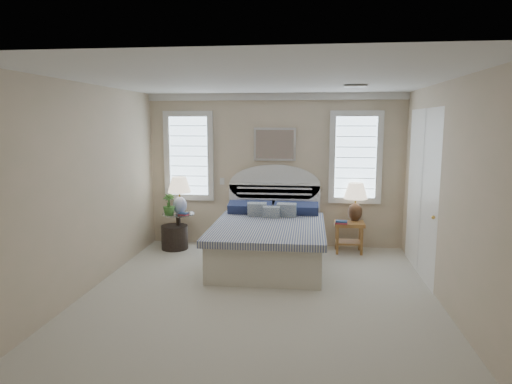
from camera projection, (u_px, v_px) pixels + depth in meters
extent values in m
cube|color=#B7B19D|center=(259.00, 296.00, 5.84)|extent=(4.50, 5.00, 0.01)
cube|color=silver|center=(259.00, 80.00, 5.43)|extent=(4.50, 5.00, 0.01)
cube|color=beige|center=(275.00, 171.00, 8.09)|extent=(4.50, 0.02, 2.70)
cube|color=beige|center=(87.00, 189.00, 5.90)|extent=(0.02, 5.00, 2.70)
cube|color=beige|center=(448.00, 195.00, 5.38)|extent=(0.02, 5.00, 2.70)
cube|color=silver|center=(275.00, 97.00, 7.86)|extent=(4.50, 0.08, 0.12)
cube|color=#B2B2B2|center=(355.00, 86.00, 6.08)|extent=(0.30, 0.20, 0.02)
cube|color=silver|center=(222.00, 181.00, 8.22)|extent=(0.08, 0.01, 0.12)
cube|color=silver|center=(189.00, 156.00, 8.22)|extent=(0.90, 0.06, 1.60)
cube|color=silver|center=(355.00, 157.00, 7.87)|extent=(0.90, 0.06, 1.60)
cube|color=silver|center=(275.00, 144.00, 7.98)|extent=(0.74, 0.04, 0.58)
cube|color=white|center=(422.00, 192.00, 6.58)|extent=(0.02, 1.80, 2.40)
cube|color=silver|center=(268.00, 247.00, 7.11)|extent=(1.60, 2.10, 0.55)
cube|color=navy|center=(268.00, 228.00, 7.01)|extent=(1.72, 2.15, 0.10)
cube|color=silver|center=(274.00, 216.00, 8.16)|extent=(1.62, 0.08, 1.10)
cube|color=#1F244D|center=(250.00, 208.00, 7.90)|extent=(0.75, 0.31, 0.23)
cube|color=#1F244D|center=(296.00, 209.00, 7.81)|extent=(0.75, 0.31, 0.23)
cube|color=#344D75|center=(257.00, 212.00, 7.66)|extent=(0.33, 0.20, 0.34)
cube|color=#344D75|center=(287.00, 213.00, 7.60)|extent=(0.33, 0.20, 0.34)
cube|color=#344D75|center=(271.00, 215.00, 7.54)|extent=(0.28, 0.14, 0.29)
cylinder|color=black|center=(179.00, 247.00, 8.05)|extent=(0.32, 0.32, 0.03)
cylinder|color=black|center=(179.00, 232.00, 8.00)|extent=(0.08, 0.08, 0.60)
cylinder|color=silver|center=(178.00, 214.00, 7.95)|extent=(0.56, 0.56, 0.02)
cube|color=#9B6132|center=(349.00, 224.00, 7.73)|extent=(0.50, 0.40, 0.06)
cube|color=#9B6132|center=(349.00, 242.00, 7.78)|extent=(0.44, 0.34, 0.03)
cube|color=#9B6132|center=(337.00, 241.00, 7.64)|extent=(0.04, 0.04, 0.47)
cube|color=#9B6132|center=(336.00, 236.00, 7.94)|extent=(0.04, 0.04, 0.47)
cube|color=#9B6132|center=(362.00, 242.00, 7.60)|extent=(0.04, 0.04, 0.47)
cube|color=#9B6132|center=(360.00, 237.00, 7.89)|extent=(0.04, 0.04, 0.47)
cylinder|color=black|center=(175.00, 237.00, 7.99)|extent=(0.48, 0.48, 0.42)
cylinder|color=silver|center=(180.00, 212.00, 7.94)|extent=(0.17, 0.17, 0.03)
ellipsoid|color=silver|center=(180.00, 205.00, 7.92)|extent=(0.31, 0.31, 0.30)
cylinder|color=gold|center=(180.00, 195.00, 7.89)|extent=(0.04, 0.04, 0.11)
cylinder|color=black|center=(355.00, 219.00, 7.85)|extent=(0.17, 0.17, 0.03)
ellipsoid|color=black|center=(355.00, 212.00, 7.84)|extent=(0.32, 0.32, 0.31)
cylinder|color=gold|center=(355.00, 201.00, 7.81)|extent=(0.04, 0.04, 0.11)
imported|color=#346829|center=(169.00, 205.00, 7.76)|extent=(0.22, 0.22, 0.37)
cube|color=maroon|center=(184.00, 215.00, 7.79)|extent=(0.18, 0.15, 0.02)
cube|color=navy|center=(184.00, 213.00, 7.79)|extent=(0.17, 0.14, 0.02)
cube|color=maroon|center=(341.00, 223.00, 7.59)|extent=(0.20, 0.15, 0.03)
cube|color=navy|center=(341.00, 221.00, 7.59)|extent=(0.19, 0.14, 0.03)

